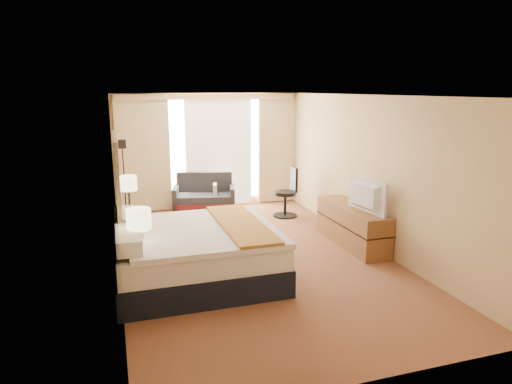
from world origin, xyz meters
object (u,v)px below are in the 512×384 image
object	(u,v)px
desk_chair	(288,195)
lamp_left	(139,220)
media_dresser	(352,226)
lamp_right	(128,184)
television	(362,196)
floor_lamp	(123,164)
nightstand_right	(131,225)
bed	(195,253)
nightstand_left	(140,279)
loveseat	(205,199)

from	to	relation	value
desk_chair	lamp_left	xyz separation A→B (m)	(-3.27, -3.09, 0.58)
media_dresser	lamp_left	bearing A→B (deg)	-164.64
lamp_right	television	size ratio (longest dim) A/B	0.68
floor_lamp	desk_chair	distance (m)	3.49
nightstand_right	bed	distance (m)	2.25
media_dresser	desk_chair	distance (m)	2.12
desk_chair	lamp_right	world-z (taller)	lamp_right
nightstand_right	floor_lamp	size ratio (longest dim) A/B	0.32
nightstand_left	media_dresser	distance (m)	3.85
lamp_right	lamp_left	bearing A→B (deg)	-89.28
floor_lamp	television	size ratio (longest dim) A/B	1.79
floor_lamp	nightstand_right	bearing A→B (deg)	-88.71
bed	desk_chair	world-z (taller)	bed
nightstand_right	floor_lamp	xyz separation A→B (m)	(-0.03, 1.33, 0.92)
desk_chair	lamp_right	size ratio (longest dim) A/B	1.68
lamp_right	desk_chair	bearing A→B (deg)	10.79
television	desk_chair	bearing A→B (deg)	1.20
lamp_right	media_dresser	bearing A→B (deg)	-21.44
desk_chair	bed	bearing A→B (deg)	-126.31
media_dresser	nightstand_left	bearing A→B (deg)	-164.16
lamp_left	nightstand_left	bearing A→B (deg)	-128.79
media_dresser	bed	bearing A→B (deg)	-167.33
nightstand_right	loveseat	xyz separation A→B (m)	(1.68, 1.59, 0.00)
nightstand_right	floor_lamp	world-z (taller)	floor_lamp
bed	nightstand_left	bearing A→B (deg)	-153.66
bed	lamp_right	bearing A→B (deg)	110.94
nightstand_right	loveseat	bearing A→B (deg)	43.35
floor_lamp	television	distance (m)	4.85
nightstand_right	lamp_left	bearing A→B (deg)	-89.19
nightstand_right	media_dresser	world-z (taller)	media_dresser
media_dresser	desk_chair	world-z (taller)	desk_chair
loveseat	lamp_left	distance (m)	4.44
lamp_right	nightstand_left	bearing A→B (deg)	-90.08
desk_chair	television	distance (m)	2.52
loveseat	lamp_left	size ratio (longest dim) A/B	2.25
bed	loveseat	size ratio (longest dim) A/B	1.52
loveseat	lamp_right	world-z (taller)	lamp_right
loveseat	lamp_left	world-z (taller)	lamp_left
bed	floor_lamp	distance (m)	3.62
lamp_right	television	xyz separation A→B (m)	(3.65, -1.82, -0.07)
nightstand_right	desk_chair	xyz separation A→B (m)	(3.31, 0.63, 0.20)
bed	lamp_right	xyz separation A→B (m)	(-0.80, 2.10, 0.64)
loveseat	bed	bearing A→B (deg)	-89.73
floor_lamp	lamp_left	bearing A→B (deg)	-89.02
nightstand_right	lamp_right	xyz separation A→B (m)	(0.00, 0.00, 0.77)
nightstand_left	media_dresser	xyz separation A→B (m)	(3.70, 1.05, 0.07)
floor_lamp	media_dresser	bearing A→B (deg)	-36.71
bed	loveseat	xyz separation A→B (m)	(0.87, 3.69, -0.12)
loveseat	floor_lamp	size ratio (longest dim) A/B	0.88
lamp_left	nightstand_right	bearing A→B (deg)	90.81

